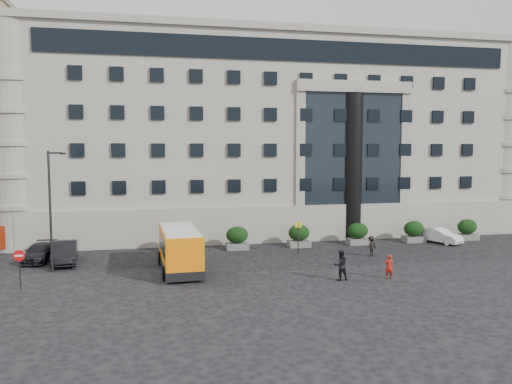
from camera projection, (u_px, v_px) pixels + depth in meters
ground at (239, 274)px, 32.47m from camera, size 120.00×120.00×0.00m
civic_building at (259, 140)px, 54.35m from camera, size 44.00×24.00×18.00m
entrance_column at (352, 167)px, 44.37m from camera, size 1.80×1.80×13.00m
hedge_a at (172, 240)px, 39.18m from camera, size 1.80×1.26×1.84m
hedge_b at (237, 238)px, 40.24m from camera, size 1.80×1.26×1.84m
hedge_c at (299, 236)px, 41.29m from camera, size 1.80×1.26×1.84m
hedge_d at (358, 233)px, 42.34m from camera, size 1.80×1.26×1.84m
hedge_e at (414, 231)px, 43.39m from camera, size 1.80×1.26×1.84m
hedge_f at (467, 229)px, 44.44m from camera, size 1.80×1.26×1.84m
street_lamp at (51, 206)px, 32.59m from camera, size 1.16×0.18×8.00m
bus_stop_sign at (298, 232)px, 38.30m from camera, size 0.50×0.08×2.52m
no_entry_sign at (19, 262)px, 28.68m from camera, size 0.64×0.16×2.32m
minibus at (180, 248)px, 33.06m from camera, size 2.83×6.90×2.84m
red_truck at (5, 228)px, 41.41m from camera, size 2.80×5.65×2.99m
parked_car_b at (65, 253)px, 35.37m from camera, size 2.11×4.81×1.54m
parked_car_c at (39, 252)px, 36.08m from camera, size 2.12×4.42×1.24m
parked_car_d at (13, 237)px, 41.84m from camera, size 2.57×5.20×1.42m
white_taxi at (439, 235)px, 43.04m from camera, size 2.86×4.07×1.27m
pedestrian_a at (389, 267)px, 31.20m from camera, size 0.62×0.48×1.53m
pedestrian_b at (341, 265)px, 30.81m from camera, size 0.96×0.77×1.88m
pedestrian_c at (371, 246)px, 37.70m from camera, size 1.13×0.90×1.54m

